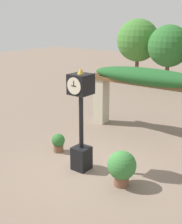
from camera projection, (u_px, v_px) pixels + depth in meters
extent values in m
plane|color=#7F6B5B|center=(88.00, 167.00, 10.19)|extent=(60.00, 60.00, 0.00)
cube|color=black|center=(82.00, 158.00, 9.93)|extent=(0.51, 0.51, 0.75)
cylinder|color=black|center=(81.00, 122.00, 9.57)|extent=(0.14, 0.14, 1.68)
cylinder|color=gold|center=(81.00, 95.00, 9.31)|extent=(0.22, 0.22, 0.04)
cube|color=black|center=(81.00, 84.00, 9.22)|extent=(0.61, 0.61, 0.61)
cylinder|color=beige|center=(74.00, 86.00, 8.98)|extent=(0.50, 0.02, 0.50)
cylinder|color=beige|center=(87.00, 82.00, 9.46)|extent=(0.50, 0.02, 0.50)
cube|color=black|center=(74.00, 86.00, 8.97)|extent=(0.18, 0.01, 0.02)
cube|color=black|center=(74.00, 83.00, 8.95)|extent=(0.02, 0.01, 0.16)
cone|color=gold|center=(81.00, 71.00, 9.10)|extent=(0.21, 0.21, 0.17)
cube|color=#BCB299|center=(101.00, 101.00, 14.15)|extent=(0.54, 0.54, 2.04)
cube|color=brown|center=(144.00, 84.00, 12.31)|extent=(5.65, 0.11, 0.17)
cube|color=brown|center=(146.00, 84.00, 12.45)|extent=(5.65, 0.11, 0.17)
cube|color=brown|center=(148.00, 83.00, 12.59)|extent=(5.65, 0.11, 0.17)
cube|color=brown|center=(150.00, 82.00, 12.72)|extent=(5.65, 0.11, 0.17)
ellipsoid|color=#235B28|center=(148.00, 77.00, 12.44)|extent=(5.02, 1.14, 0.70)
cylinder|color=brown|center=(59.00, 148.00, 11.29)|extent=(0.36, 0.36, 0.26)
sphere|color=#2D6B2D|center=(58.00, 140.00, 11.20)|extent=(0.48, 0.48, 0.48)
cylinder|color=brown|center=(121.00, 180.00, 9.03)|extent=(0.44, 0.44, 0.32)
sphere|color=#387A38|center=(122.00, 165.00, 8.89)|extent=(0.84, 0.84, 0.84)
cylinder|color=brown|center=(137.00, 67.00, 24.06)|extent=(0.28, 0.28, 1.84)
sphere|color=#427F33|center=(138.00, 40.00, 23.46)|extent=(3.18, 3.18, 3.18)
cylinder|color=brown|center=(167.00, 73.00, 21.93)|extent=(0.28, 0.28, 1.73)
sphere|color=#2D6B2D|center=(169.00, 46.00, 21.37)|extent=(2.88, 2.88, 2.88)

